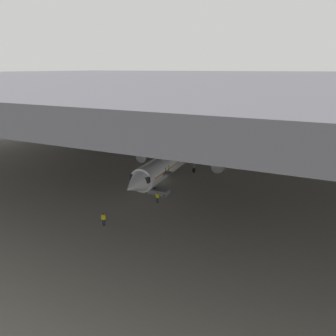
{
  "coord_description": "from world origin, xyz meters",
  "views": [
    {
      "loc": [
        19.8,
        -42.55,
        17.98
      ],
      "look_at": [
        0.86,
        0.25,
        2.44
      ],
      "focal_mm": 32.38,
      "sensor_mm": 36.0,
      "label": 1
    }
  ],
  "objects_px": {
    "crew_worker_by_stairs": "(157,197)",
    "airplane_distant": "(129,120)",
    "airplane_main": "(178,156)",
    "boarding_stairs": "(158,189)",
    "crew_worker_near_nose": "(103,219)"
  },
  "relations": [
    {
      "from": "crew_worker_by_stairs",
      "to": "airplane_distant",
      "type": "xyz_separation_m",
      "value": [
        -29.08,
        41.32,
        2.45
      ]
    },
    {
      "from": "airplane_main",
      "to": "boarding_stairs",
      "type": "xyz_separation_m",
      "value": [
        0.47,
        -9.37,
        -2.58
      ]
    },
    {
      "from": "crew_worker_near_nose",
      "to": "crew_worker_by_stairs",
      "type": "xyz_separation_m",
      "value": [
        3.09,
        8.31,
        -0.02
      ]
    },
    {
      "from": "boarding_stairs",
      "to": "crew_worker_near_nose",
      "type": "bearing_deg",
      "value": -97.95
    },
    {
      "from": "boarding_stairs",
      "to": "airplane_distant",
      "type": "distance_m",
      "value": 47.17
    },
    {
      "from": "airplane_main",
      "to": "airplane_distant",
      "type": "height_order",
      "value": "airplane_distant"
    },
    {
      "from": "airplane_main",
      "to": "crew_worker_near_nose",
      "type": "distance_m",
      "value": 20.99
    },
    {
      "from": "airplane_main",
      "to": "boarding_stairs",
      "type": "distance_m",
      "value": 9.73
    },
    {
      "from": "airplane_main",
      "to": "crew_worker_by_stairs",
      "type": "bearing_deg",
      "value": -81.07
    },
    {
      "from": "crew_worker_near_nose",
      "to": "airplane_main",
      "type": "bearing_deg",
      "value": 86.9
    },
    {
      "from": "crew_worker_near_nose",
      "to": "crew_worker_by_stairs",
      "type": "distance_m",
      "value": 8.87
    },
    {
      "from": "airplane_main",
      "to": "airplane_distant",
      "type": "relative_size",
      "value": 0.95
    },
    {
      "from": "boarding_stairs",
      "to": "crew_worker_near_nose",
      "type": "relative_size",
      "value": 2.67
    },
    {
      "from": "airplane_main",
      "to": "crew_worker_near_nose",
      "type": "xyz_separation_m",
      "value": [
        -1.13,
        -20.83,
        -2.34
      ]
    },
    {
      "from": "crew_worker_near_nose",
      "to": "airplane_distant",
      "type": "distance_m",
      "value": 56.08
    }
  ]
}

